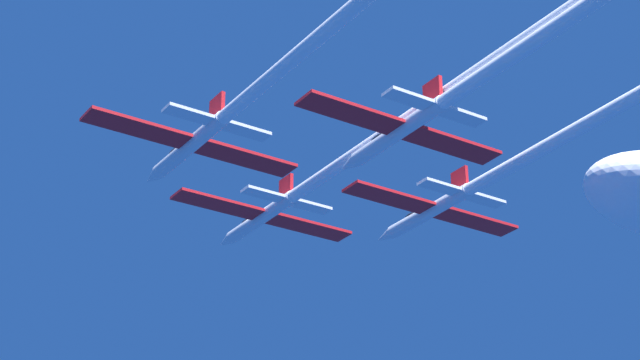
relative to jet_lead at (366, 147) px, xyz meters
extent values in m
cylinder|color=white|center=(0.00, 19.61, -0.03)|extent=(1.40, 12.75, 1.40)
cone|color=white|center=(0.00, 27.39, -0.03)|extent=(1.37, 2.80, 1.37)
ellipsoid|color=black|center=(0.00, 22.42, 0.57)|extent=(0.98, 2.55, 0.70)
cube|color=red|center=(-5.54, 18.98, -0.03)|extent=(9.69, 2.80, 0.31)
cube|color=red|center=(5.54, 18.98, -0.03)|extent=(9.69, 2.80, 0.31)
cube|color=red|center=(0.00, 14.51, 1.69)|extent=(0.37, 2.29, 2.04)
cube|color=white|center=(-2.88, 14.26, -0.03)|extent=(4.36, 1.68, 0.31)
cube|color=white|center=(2.88, 14.26, -0.03)|extent=(4.36, 1.68, 0.31)
cylinder|color=white|center=(0.00, -12.95, -0.03)|extent=(1.26, 52.38, 1.26)
cylinder|color=white|center=(-15.10, 6.60, -1.34)|extent=(1.40, 12.75, 1.40)
cone|color=white|center=(-15.10, 14.37, -1.34)|extent=(1.37, 2.80, 1.37)
ellipsoid|color=black|center=(-15.10, 9.40, -0.74)|extent=(0.98, 2.55, 0.70)
cube|color=red|center=(-20.65, 5.96, -1.34)|extent=(9.69, 2.80, 0.31)
cube|color=red|center=(-9.56, 5.96, -1.34)|extent=(9.69, 2.80, 0.31)
cube|color=red|center=(-15.10, 1.50, 0.38)|extent=(0.37, 2.29, 2.04)
cube|color=white|center=(-17.98, 1.25, -1.34)|extent=(4.36, 1.68, 0.31)
cube|color=white|center=(-12.22, 1.25, -1.34)|extent=(4.36, 1.68, 0.31)
cylinder|color=white|center=(12.68, 6.85, -1.02)|extent=(1.40, 12.75, 1.40)
cone|color=white|center=(12.68, 14.63, -1.02)|extent=(1.37, 2.80, 1.37)
ellipsoid|color=black|center=(12.68, 9.66, -0.43)|extent=(0.98, 2.55, 0.70)
cube|color=red|center=(7.14, 6.22, -1.02)|extent=(9.69, 2.80, 0.31)
cube|color=red|center=(18.23, 6.22, -1.02)|extent=(9.69, 2.80, 0.31)
cube|color=red|center=(12.68, 1.75, 0.70)|extent=(0.37, 2.29, 2.04)
cube|color=white|center=(9.80, 1.50, -1.02)|extent=(4.36, 1.68, 0.31)
cube|color=white|center=(15.56, 1.50, -1.02)|extent=(4.36, 1.68, 0.31)
cylinder|color=white|center=(12.68, -21.86, -1.02)|extent=(1.26, 44.68, 1.26)
cylinder|color=white|center=(-0.97, -6.23, -1.55)|extent=(1.40, 12.75, 1.40)
cone|color=white|center=(-0.97, 1.54, -1.55)|extent=(1.37, 2.80, 1.37)
ellipsoid|color=black|center=(-0.97, -3.43, -0.96)|extent=(0.98, 2.55, 0.70)
cube|color=red|center=(-6.52, -6.87, -1.55)|extent=(9.69, 2.80, 0.31)
cube|color=red|center=(4.57, -6.87, -1.55)|extent=(9.69, 2.80, 0.31)
cube|color=red|center=(-0.97, -11.33, 0.17)|extent=(0.37, 2.29, 2.04)
cube|color=white|center=(-3.85, -11.59, -1.55)|extent=(4.36, 1.68, 0.31)
cube|color=white|center=(1.91, -11.59, -1.55)|extent=(4.36, 1.68, 0.31)
camera|label=1|loc=(-56.29, -78.95, -50.26)|focal=65.35mm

